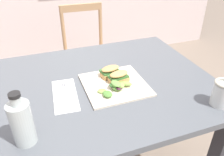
{
  "coord_description": "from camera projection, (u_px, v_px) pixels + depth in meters",
  "views": [
    {
      "loc": [
        -0.22,
        -0.95,
        1.36
      ],
      "look_at": [
        0.11,
        -0.04,
        0.76
      ],
      "focal_mm": 36.73,
      "sensor_mm": 36.0,
      "label": 1
    }
  ],
  "objects": [
    {
      "name": "bottle_cold_brew",
      "position": [
        23.0,
        125.0,
        0.77
      ],
      "size": [
        0.08,
        0.08,
        0.21
      ],
      "color": "#472819",
      "rests_on": "dining_table"
    },
    {
      "name": "chair_wooden_far",
      "position": [
        87.0,
        55.0,
        2.06
      ],
      "size": [
        0.42,
        0.42,
        0.87
      ],
      "color": "tan",
      "rests_on": "ground"
    },
    {
      "name": "mason_jar_iced_tea",
      "position": [
        221.0,
        94.0,
        0.96
      ],
      "size": [
        0.08,
        0.08,
        0.11
      ],
      "color": "#995623",
      "rests_on": "dining_table"
    },
    {
      "name": "salad_mixed_greens",
      "position": [
        116.0,
        86.0,
        1.06
      ],
      "size": [
        0.18,
        0.1,
        0.04
      ],
      "color": "#6B9E47",
      "rests_on": "plate_lunch"
    },
    {
      "name": "fork_on_napkin",
      "position": [
        65.0,
        92.0,
        1.06
      ],
      "size": [
        0.05,
        0.19,
        0.0
      ],
      "color": "silver",
      "rests_on": "napkin_folded"
    },
    {
      "name": "plate_lunch",
      "position": [
        115.0,
        85.0,
        1.11
      ],
      "size": [
        0.3,
        0.3,
        0.01
      ],
      "primitive_type": "cube",
      "color": "beige",
      "rests_on": "dining_table"
    },
    {
      "name": "napkin_folded",
      "position": [
        65.0,
        95.0,
        1.05
      ],
      "size": [
        0.13,
        0.27,
        0.0
      ],
      "primitive_type": "cube",
      "rotation": [
        0.0,
        0.0,
        -0.09
      ],
      "color": "white",
      "rests_on": "dining_table"
    },
    {
      "name": "sandwich_half_front",
      "position": [
        119.0,
        77.0,
        1.11
      ],
      "size": [
        0.1,
        0.08,
        0.06
      ],
      "color": "tan",
      "rests_on": "plate_lunch"
    },
    {
      "name": "dining_table",
      "position": [
        99.0,
        103.0,
        1.21
      ],
      "size": [
        1.15,
        0.89,
        0.74
      ],
      "color": "#51565B",
      "rests_on": "ground"
    },
    {
      "name": "sandwich_half_back",
      "position": [
        110.0,
        71.0,
        1.16
      ],
      "size": [
        0.1,
        0.08,
        0.06
      ],
      "color": "tan",
      "rests_on": "plate_lunch"
    }
  ]
}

